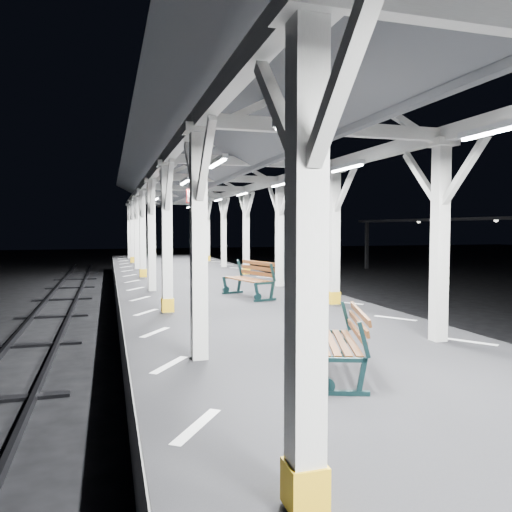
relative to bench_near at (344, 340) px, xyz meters
name	(u,v)px	position (x,y,z in m)	size (l,w,h in m)	color
ground	(284,376)	(0.38, 3.32, -1.45)	(120.00, 120.00, 0.00)	black
platform	(284,350)	(0.38, 3.32, -0.95)	(6.00, 50.00, 1.00)	black
hazard_stripes_left	(155,332)	(-2.07, 3.32, -0.45)	(1.00, 48.00, 0.01)	silver
hazard_stripes_right	(395,318)	(2.83, 3.32, -0.45)	(1.00, 48.00, 0.01)	silver
track_left	(0,397)	(-4.62, 3.32, -1.38)	(2.20, 60.00, 0.16)	#2D2D33
track_right	(495,353)	(5.38, 3.32, -1.38)	(2.20, 60.00, 0.16)	#2D2D33
canopy	(285,139)	(0.38, 3.31, 3.10)	(5.40, 49.00, 4.65)	silver
bench_near	(344,340)	(0.00, 0.00, 0.00)	(1.06, 1.67, 0.85)	#102A2C
bench_mid	(251,278)	(0.84, 7.23, 0.06)	(1.09, 1.89, 0.97)	#102A2C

